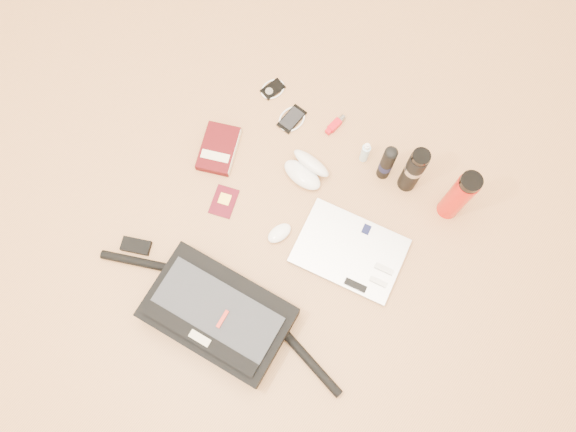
{
  "coord_description": "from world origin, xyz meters",
  "views": [
    {
      "loc": [
        0.31,
        -0.37,
        1.9
      ],
      "look_at": [
        -0.04,
        0.08,
        0.06
      ],
      "focal_mm": 35.0,
      "sensor_mm": 36.0,
      "label": 1
    }
  ],
  "objects_px": {
    "thermos_black": "(413,170)",
    "laptop": "(350,251)",
    "messenger_bag": "(218,314)",
    "thermos_red": "(459,196)",
    "book": "(219,149)"
  },
  "relations": [
    {
      "from": "messenger_bag",
      "to": "thermos_red",
      "type": "bearing_deg",
      "value": 55.24
    },
    {
      "from": "book",
      "to": "thermos_black",
      "type": "bearing_deg",
      "value": 2.77
    },
    {
      "from": "thermos_black",
      "to": "laptop",
      "type": "bearing_deg",
      "value": -92.0
    },
    {
      "from": "thermos_red",
      "to": "book",
      "type": "bearing_deg",
      "value": -157.75
    },
    {
      "from": "laptop",
      "to": "thermos_red",
      "type": "bearing_deg",
      "value": 49.61
    },
    {
      "from": "messenger_bag",
      "to": "laptop",
      "type": "bearing_deg",
      "value": 56.26
    },
    {
      "from": "book",
      "to": "thermos_red",
      "type": "xyz_separation_m",
      "value": [
        0.79,
        0.32,
        0.13
      ]
    },
    {
      "from": "laptop",
      "to": "book",
      "type": "distance_m",
      "value": 0.6
    },
    {
      "from": "messenger_bag",
      "to": "thermos_black",
      "type": "bearing_deg",
      "value": 65.81
    },
    {
      "from": "messenger_bag",
      "to": "thermos_red",
      "type": "height_order",
      "value": "thermos_red"
    },
    {
      "from": "messenger_bag",
      "to": "thermos_black",
      "type": "height_order",
      "value": "thermos_black"
    },
    {
      "from": "book",
      "to": "thermos_black",
      "type": "distance_m",
      "value": 0.7
    },
    {
      "from": "messenger_bag",
      "to": "laptop",
      "type": "distance_m",
      "value": 0.5
    },
    {
      "from": "book",
      "to": "thermos_black",
      "type": "relative_size",
      "value": 0.88
    },
    {
      "from": "book",
      "to": "messenger_bag",
      "type": "bearing_deg",
      "value": -74.36
    }
  ]
}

